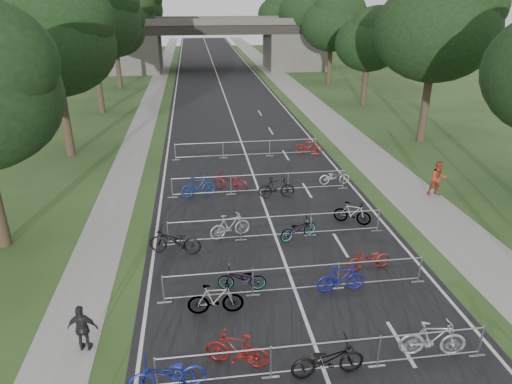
% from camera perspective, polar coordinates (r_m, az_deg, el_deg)
% --- Properties ---
extents(road, '(11.00, 140.00, 0.01)m').
position_cam_1_polar(road, '(53.18, -4.25, 12.71)').
color(road, black).
rests_on(road, ground).
extents(sidewalk_right, '(3.00, 140.00, 0.01)m').
position_cam_1_polar(sidewalk_right, '(54.25, 4.42, 12.92)').
color(sidewalk_right, gray).
rests_on(sidewalk_right, ground).
extents(sidewalk_left, '(2.00, 140.00, 0.01)m').
position_cam_1_polar(sidewalk_left, '(53.26, -12.52, 12.25)').
color(sidewalk_left, gray).
rests_on(sidewalk_left, ground).
extents(lane_markings, '(0.12, 140.00, 0.00)m').
position_cam_1_polar(lane_markings, '(53.18, -4.25, 12.71)').
color(lane_markings, silver).
rests_on(lane_markings, ground).
extents(overpass_bridge, '(31.00, 8.00, 7.05)m').
position_cam_1_polar(overpass_bridge, '(67.55, -5.24, 17.95)').
color(overpass_bridge, '#4E4B45').
rests_on(overpass_bridge, ground).
extents(tree_left_1, '(7.56, 7.56, 11.53)m').
position_cam_1_polar(tree_left_1, '(31.30, -23.98, 17.01)').
color(tree_left_1, '#33261C').
rests_on(tree_left_1, ground).
extents(tree_right_1, '(8.18, 8.18, 12.47)m').
position_cam_1_polar(tree_right_1, '(34.30, 21.89, 18.72)').
color(tree_right_1, '#33261C').
rests_on(tree_right_1, ground).
extents(tree_left_2, '(8.40, 8.40, 12.81)m').
position_cam_1_polar(tree_left_2, '(42.93, -19.96, 19.88)').
color(tree_left_2, '#33261C').
rests_on(tree_left_2, ground).
extents(tree_right_2, '(6.16, 6.16, 9.39)m').
position_cam_1_polar(tree_right_2, '(45.32, 14.08, 17.88)').
color(tree_right_2, '#33261C').
rests_on(tree_right_2, ground).
extents(tree_left_3, '(6.72, 6.72, 10.25)m').
position_cam_1_polar(tree_left_3, '(54.83, -17.27, 18.95)').
color(tree_left_3, '#33261C').
rests_on(tree_left_3, ground).
extents(tree_right_3, '(7.17, 7.17, 10.93)m').
position_cam_1_polar(tree_right_3, '(56.59, 9.62, 20.17)').
color(tree_right_3, '#33261C').
rests_on(tree_right_3, ground).
extents(tree_left_4, '(7.56, 7.56, 11.53)m').
position_cam_1_polar(tree_left_4, '(66.66, -15.80, 20.41)').
color(tree_left_4, '#33261C').
rests_on(tree_left_4, ground).
extents(tree_right_4, '(8.18, 8.18, 12.47)m').
position_cam_1_polar(tree_right_4, '(68.13, 6.58, 21.62)').
color(tree_right_4, '#33261C').
rests_on(tree_right_4, ground).
extents(tree_left_5, '(8.40, 8.40, 12.81)m').
position_cam_1_polar(tree_left_5, '(78.56, -14.76, 21.43)').
color(tree_left_5, '#33261C').
rests_on(tree_left_5, ground).
extents(tree_right_5, '(6.16, 6.16, 9.39)m').
position_cam_1_polar(tree_right_5, '(79.89, 4.33, 20.52)').
color(tree_right_5, '#33261C').
rests_on(tree_right_5, ground).
extents(tree_left_6, '(6.72, 6.72, 10.25)m').
position_cam_1_polar(tree_left_6, '(90.54, -13.83, 20.63)').
color(tree_left_6, '#33261C').
rests_on(tree_left_6, ground).
extents(tree_right_6, '(7.17, 7.17, 10.93)m').
position_cam_1_polar(tree_right_6, '(91.63, 2.71, 21.52)').
color(tree_right_6, '#33261C').
rests_on(tree_right_6, ground).
extents(barrier_row_2, '(9.70, 0.08, 1.10)m').
position_cam_1_polar(barrier_row_2, '(13.50, 8.70, -19.74)').
color(barrier_row_2, '#A7AAAF').
rests_on(barrier_row_2, ground).
extents(barrier_row_3, '(9.70, 0.08, 1.10)m').
position_cam_1_polar(barrier_row_3, '(16.37, 5.03, -10.81)').
color(barrier_row_3, '#A7AAAF').
rests_on(barrier_row_3, ground).
extents(barrier_row_4, '(9.70, 0.08, 1.10)m').
position_cam_1_polar(barrier_row_4, '(19.74, 2.53, -4.37)').
color(barrier_row_4, '#A7AAAF').
rests_on(barrier_row_4, ground).
extents(barrier_row_5, '(9.70, 0.08, 1.10)m').
position_cam_1_polar(barrier_row_5, '(24.22, 0.46, 1.07)').
color(barrier_row_5, '#A7AAAF').
rests_on(barrier_row_5, ground).
extents(barrier_row_6, '(9.70, 0.08, 1.10)m').
position_cam_1_polar(barrier_row_6, '(29.81, -1.18, 5.39)').
color(barrier_row_6, '#A7AAAF').
rests_on(barrier_row_6, ground).
extents(bike_8, '(2.09, 0.87, 1.07)m').
position_cam_1_polar(bike_8, '(13.13, -11.01, -21.51)').
color(bike_8, navy).
rests_on(bike_8, ground).
extents(bike_9, '(1.93, 1.13, 1.12)m').
position_cam_1_polar(bike_9, '(13.57, -2.39, -19.06)').
color(bike_9, maroon).
rests_on(bike_9, ground).
extents(bike_10, '(2.12, 0.83, 1.10)m').
position_cam_1_polar(bike_10, '(13.44, 8.95, -19.98)').
color(bike_10, black).
rests_on(bike_10, ground).
extents(bike_11, '(2.02, 0.82, 1.18)m').
position_cam_1_polar(bike_11, '(14.75, 21.25, -16.75)').
color(bike_11, '#A1A0A8').
rests_on(bike_11, ground).
extents(bike_12, '(1.87, 0.59, 1.12)m').
position_cam_1_polar(bike_12, '(15.41, -5.07, -13.21)').
color(bike_12, '#A7AAAF').
rests_on(bike_12, ground).
extents(bike_13, '(1.79, 0.83, 0.91)m').
position_cam_1_polar(bike_13, '(16.49, -1.77, -10.82)').
color(bike_13, '#A7AAAF').
rests_on(bike_13, ground).
extents(bike_14, '(1.79, 0.55, 1.07)m').
position_cam_1_polar(bike_14, '(16.64, 10.58, -10.59)').
color(bike_14, navy).
rests_on(bike_14, ground).
extents(bike_15, '(1.86, 0.88, 0.94)m').
position_cam_1_polar(bike_15, '(18.10, 13.96, -8.16)').
color(bike_15, maroon).
rests_on(bike_15, ground).
extents(bike_16, '(2.27, 1.23, 1.13)m').
position_cam_1_polar(bike_16, '(18.87, -10.11, -6.06)').
color(bike_16, black).
rests_on(bike_16, ground).
extents(bike_17, '(1.92, 1.03, 1.11)m').
position_cam_1_polar(bike_17, '(19.80, -3.25, -4.27)').
color(bike_17, '#999AA0').
rests_on(bike_17, ground).
extents(bike_18, '(1.92, 1.27, 0.95)m').
position_cam_1_polar(bike_18, '(19.78, 5.30, -4.62)').
color(bike_18, '#A7AAAF').
rests_on(bike_18, ground).
extents(bike_19, '(1.75, 1.28, 1.04)m').
position_cam_1_polar(bike_19, '(21.44, 11.95, -2.61)').
color(bike_19, '#A7AAAF').
rests_on(bike_19, ground).
extents(bike_20, '(1.94, 0.97, 1.12)m').
position_cam_1_polar(bike_20, '(23.96, -7.23, 0.66)').
color(bike_20, navy).
rests_on(bike_20, ground).
extents(bike_21, '(2.04, 1.40, 1.02)m').
position_cam_1_polar(bike_21, '(24.60, -3.22, 1.31)').
color(bike_21, maroon).
rests_on(bike_21, ground).
extents(bike_22, '(1.93, 0.65, 1.14)m').
position_cam_1_polar(bike_22, '(23.65, 2.56, 0.56)').
color(bike_22, black).
rests_on(bike_22, ground).
extents(bike_23, '(1.72, 0.62, 0.90)m').
position_cam_1_polar(bike_23, '(25.75, 9.78, 1.88)').
color(bike_23, '#B3B5BB').
rests_on(bike_23, ground).
extents(bike_27, '(1.85, 1.13, 1.08)m').
position_cam_1_polar(bike_27, '(30.48, 6.59, 5.63)').
color(bike_27, maroon).
rests_on(bike_27, ground).
extents(pedestrian_b, '(0.91, 0.71, 1.86)m').
position_cam_1_polar(pedestrian_b, '(25.63, 21.81, 1.54)').
color(pedestrian_b, '#9A3821').
rests_on(pedestrian_b, ground).
extents(pedestrian_c, '(0.94, 0.49, 1.53)m').
position_cam_1_polar(pedestrian_c, '(14.80, -20.83, -15.66)').
color(pedestrian_c, black).
rests_on(pedestrian_c, ground).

